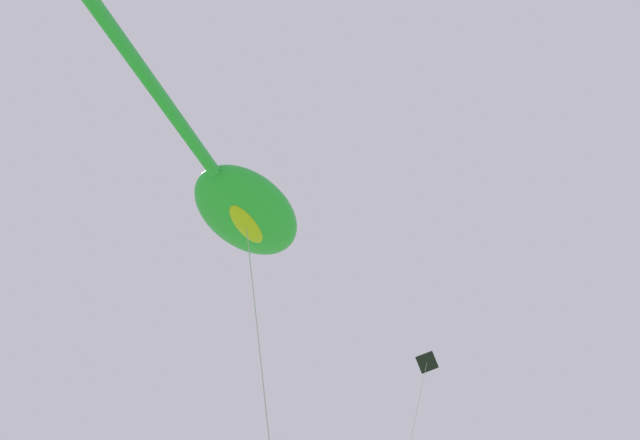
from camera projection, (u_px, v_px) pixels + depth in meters
big_show_kite at (243, 208)px, 17.95m from camera, size 8.80×6.33×13.34m
small_kite_streamer_purple at (421, 388)px, 22.75m from camera, size 2.64×3.11×12.16m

